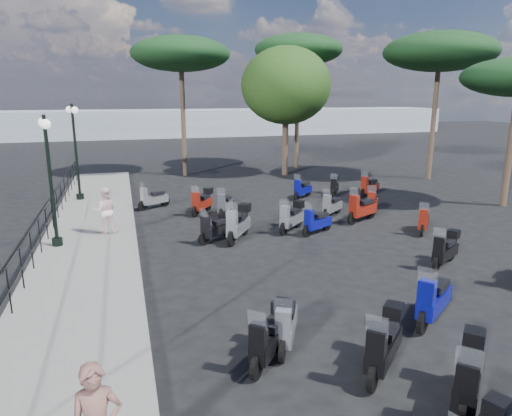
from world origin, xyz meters
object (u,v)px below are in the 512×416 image
object	(u,v)px
pine_1	(440,52)
scooter_3	(238,224)
scooter_8	(286,326)
scooter_30	(384,345)
scooter_21	(445,250)
scooter_28	(372,204)
lamp_post_1	(50,173)
broadleaf_tree	(286,86)
scooter_5	(153,199)
lamp_post_2	(75,146)
pedestrian_far	(105,211)
scooter_10	(317,222)
scooter_14	(433,301)
scooter_16	(362,209)
scooter_4	(225,205)
scooter_27	(424,221)
scooter_11	(202,202)
scooter_2	(270,337)
scooter_9	(217,228)
scooter_22	(332,206)
pine_2	(181,54)
scooter_12	(468,377)
scooter_17	(302,190)
scooter_29	(369,187)
pine_0	(299,50)
scooter_15	(292,218)
scooter_23	(335,187)

from	to	relation	value
pine_1	scooter_3	bearing A→B (deg)	-148.98
scooter_8	scooter_30	distance (m)	1.85
scooter_21	scooter_28	world-z (taller)	scooter_28
lamp_post_1	broadleaf_tree	world-z (taller)	broadleaf_tree
scooter_5	scooter_28	distance (m)	9.19
lamp_post_2	pedestrian_far	world-z (taller)	lamp_post_2
scooter_10	scooter_14	size ratio (longest dim) A/B	0.91
scooter_16	scooter_4	bearing A→B (deg)	36.95
pedestrian_far	scooter_27	bearing A→B (deg)	165.58
scooter_8	scooter_11	xyz separation A→B (m)	(0.20, 10.59, 0.04)
scooter_2	scooter_9	distance (m)	7.24
scooter_2	scooter_22	xyz separation A→B (m)	(5.56, 9.05, -0.05)
scooter_2	scooter_14	world-z (taller)	scooter_14
lamp_post_1	scooter_4	xyz separation A→B (m)	(5.96, 2.56, -2.02)
pine_2	lamp_post_2	bearing A→B (deg)	-133.89
lamp_post_1	scooter_12	xyz separation A→B (m)	(7.06, -9.83, -1.94)
scooter_5	scooter_10	bearing A→B (deg)	-164.22
scooter_30	scooter_10	bearing A→B (deg)	-59.85
scooter_11	scooter_17	distance (m)	5.21
lamp_post_1	broadleaf_tree	size ratio (longest dim) A/B	0.54
lamp_post_2	scooter_14	distance (m)	16.43
scooter_9	scooter_4	bearing A→B (deg)	-48.58
scooter_5	scooter_30	size ratio (longest dim) A/B	1.02
scooter_14	scooter_29	xyz separation A→B (m)	(5.12, 11.54, -0.04)
scooter_3	scooter_27	bearing A→B (deg)	-154.87
scooter_9	pine_1	bearing A→B (deg)	-91.87
scooter_21	scooter_30	xyz separation A→B (m)	(-4.47, -4.04, 0.04)
lamp_post_2	scooter_11	world-z (taller)	lamp_post_2
pine_0	scooter_5	bearing A→B (deg)	-138.12
scooter_5	scooter_28	world-z (taller)	scooter_28
pedestrian_far	scooter_12	bearing A→B (deg)	116.50
scooter_29	lamp_post_2	bearing A→B (deg)	46.18
lamp_post_2	scooter_5	bearing A→B (deg)	-53.01
scooter_2	scooter_8	xyz separation A→B (m)	(0.45, 0.39, -0.04)
scooter_5	scooter_16	size ratio (longest dim) A/B	0.85
scooter_14	scooter_30	xyz separation A→B (m)	(-1.97, -1.28, 0.01)
lamp_post_1	scooter_10	size ratio (longest dim) A/B	2.90
scooter_3	scooter_27	world-z (taller)	scooter_3
scooter_15	scooter_17	world-z (taller)	scooter_15
scooter_12	scooter_21	size ratio (longest dim) A/B	0.97
lamp_post_1	scooter_3	world-z (taller)	lamp_post_1
scooter_2	scooter_28	world-z (taller)	scooter_28
scooter_3	scooter_29	xyz separation A→B (m)	(7.69, 4.82, -0.09)
scooter_8	scooter_23	bearing A→B (deg)	-92.88
scooter_23	scooter_30	xyz separation A→B (m)	(-5.56, -13.38, 0.07)
broadleaf_tree	scooter_12	bearing A→B (deg)	-102.27
scooter_12	scooter_28	bearing A→B (deg)	-67.59
scooter_15	scooter_9	bearing A→B (deg)	54.73
scooter_10	broadleaf_tree	xyz separation A→B (m)	(3.09, 11.83, 4.85)
lamp_post_2	scooter_2	world-z (taller)	lamp_post_2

